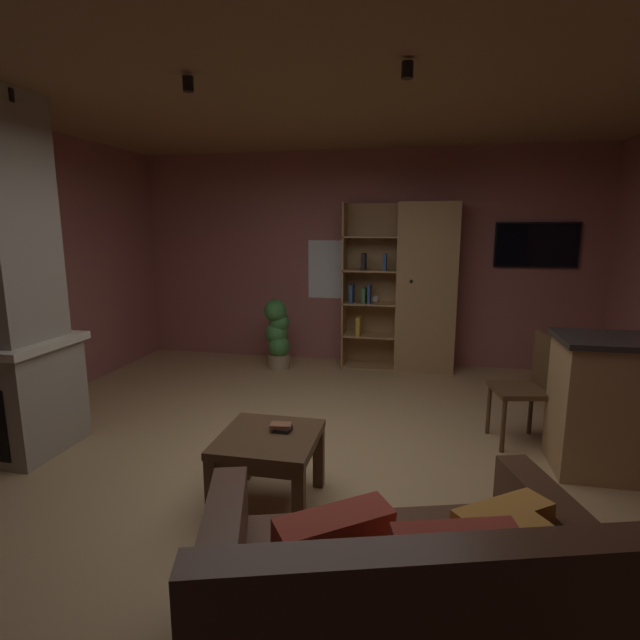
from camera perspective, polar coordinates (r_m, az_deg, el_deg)
floor at (r=3.80m, az=-1.26°, el=-17.06°), size 5.93×6.08×0.02m
wall_back at (r=6.40m, az=4.82°, el=7.21°), size 6.05×0.06×2.73m
ceiling at (r=3.50m, az=-1.47°, el=27.05°), size 5.93×6.08×0.02m
window_pane_back at (r=6.42m, az=1.89°, el=5.95°), size 0.74×0.01×0.76m
bookshelf_cabinet at (r=6.12m, az=11.48°, el=3.64°), size 1.39×0.41×2.07m
leather_couch at (r=2.20m, az=9.86°, el=-30.71°), size 1.71×1.34×0.84m
coffee_table at (r=3.21m, az=-6.05°, el=-14.81°), size 0.61×0.65×0.48m
table_book_0 at (r=3.21m, az=-4.35°, el=-12.71°), size 0.11×0.10×0.02m
table_book_1 at (r=3.20m, az=-4.62°, el=-12.28°), size 0.15×0.10×0.03m
dining_chair at (r=4.33m, az=23.53°, el=-6.70°), size 0.49×0.49×0.92m
potted_floor_plant at (r=6.13m, az=-5.02°, el=-1.49°), size 0.32×0.32×0.89m
wall_mounted_tv at (r=6.43m, az=24.11°, el=8.06°), size 0.96×0.06×0.54m
track_light_spot_0 at (r=4.27m, az=-32.79°, el=21.34°), size 0.07×0.07×0.09m
track_light_spot_1 at (r=3.53m, az=-15.26°, el=25.21°), size 0.07×0.07×0.09m
track_light_spot_2 at (r=3.20m, az=10.25°, el=26.95°), size 0.07×0.07×0.09m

